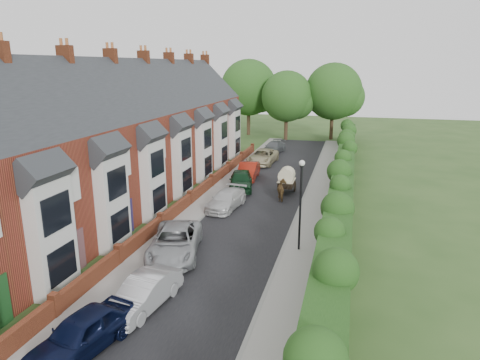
% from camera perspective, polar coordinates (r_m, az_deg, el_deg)
% --- Properties ---
extents(ground, '(140.00, 140.00, 0.00)m').
position_cam_1_polar(ground, '(21.33, -2.93, -12.79)').
color(ground, '#2D4C1E').
rests_on(ground, ground).
extents(road, '(6.00, 58.00, 0.02)m').
position_cam_1_polar(road, '(31.25, 2.34, -3.50)').
color(road, black).
rests_on(road, ground).
extents(pavement_hedge_side, '(2.20, 58.00, 0.12)m').
position_cam_1_polar(pavement_hedge_side, '(30.66, 9.86, -3.99)').
color(pavement_hedge_side, gray).
rests_on(pavement_hedge_side, ground).
extents(pavement_house_side, '(1.70, 58.00, 0.12)m').
position_cam_1_polar(pavement_house_side, '(32.24, -4.36, -2.85)').
color(pavement_house_side, gray).
rests_on(pavement_house_side, ground).
extents(kerb_hedge_side, '(0.18, 58.00, 0.13)m').
position_cam_1_polar(kerb_hedge_side, '(30.76, 7.91, -3.84)').
color(kerb_hedge_side, gray).
rests_on(kerb_hedge_side, ground).
extents(kerb_house_side, '(0.18, 58.00, 0.13)m').
position_cam_1_polar(kerb_house_side, '(31.99, -3.01, -2.96)').
color(kerb_house_side, gray).
rests_on(kerb_house_side, ground).
extents(hedge, '(2.10, 58.00, 2.85)m').
position_cam_1_polar(hedge, '(30.12, 13.40, -1.46)').
color(hedge, '#163C13').
rests_on(hedge, ground).
extents(terrace_row, '(9.05, 40.50, 11.50)m').
position_cam_1_polar(terrace_row, '(33.00, -15.91, 4.93)').
color(terrace_row, maroon).
rests_on(terrace_row, ground).
extents(garden_wall_row, '(0.35, 40.35, 1.10)m').
position_cam_1_polar(garden_wall_row, '(31.56, -6.69, -2.54)').
color(garden_wall_row, brown).
rests_on(garden_wall_row, ground).
extents(lamppost, '(0.32, 0.32, 5.16)m').
position_cam_1_polar(lamppost, '(23.05, 8.11, -1.89)').
color(lamppost, black).
rests_on(lamppost, ground).
extents(tree_far_left, '(7.14, 6.80, 9.29)m').
position_cam_1_polar(tree_far_left, '(58.78, 6.60, 10.85)').
color(tree_far_left, '#332316').
rests_on(tree_far_left, ground).
extents(tree_far_right, '(7.98, 7.60, 10.31)m').
position_cam_1_polar(tree_far_right, '(60.17, 12.72, 11.26)').
color(tree_far_right, '#332316').
rests_on(tree_far_right, ground).
extents(tree_far_back, '(8.40, 8.00, 10.82)m').
position_cam_1_polar(tree_far_back, '(62.78, 1.56, 12.04)').
color(tree_far_back, '#332316').
rests_on(tree_far_back, ground).
extents(car_navy, '(2.65, 4.59, 1.47)m').
position_cam_1_polar(car_navy, '(17.11, -20.37, -18.63)').
color(car_navy, black).
rests_on(car_navy, ground).
extents(car_silver_a, '(2.00, 4.33, 1.37)m').
position_cam_1_polar(car_silver_a, '(19.05, -12.69, -14.48)').
color(car_silver_a, '#A8A9AD').
rests_on(car_silver_a, ground).
extents(car_silver_b, '(3.83, 5.95, 1.53)m').
position_cam_1_polar(car_silver_b, '(23.49, -8.67, -8.16)').
color(car_silver_b, '#97999D').
rests_on(car_silver_b, ground).
extents(car_white, '(2.33, 4.67, 1.30)m').
position_cam_1_polar(car_white, '(30.60, -1.86, -2.64)').
color(car_white, silver).
rests_on(car_white, ground).
extents(car_green, '(2.82, 4.89, 1.57)m').
position_cam_1_polar(car_green, '(35.21, 0.11, -0.02)').
color(car_green, black).
rests_on(car_green, ground).
extents(car_red, '(1.90, 4.62, 1.49)m').
position_cam_1_polar(car_red, '(38.45, 1.09, 1.22)').
color(car_red, maroon).
rests_on(car_red, ground).
extents(car_beige, '(2.70, 5.44, 1.48)m').
position_cam_1_polar(car_beige, '(44.54, 3.06, 3.12)').
color(car_beige, tan).
rests_on(car_beige, ground).
extents(car_grey, '(2.49, 4.76, 1.32)m').
position_cam_1_polar(car_grey, '(50.15, 4.53, 4.36)').
color(car_grey, '#54585C').
rests_on(car_grey, ground).
extents(horse, '(1.29, 1.94, 1.51)m').
position_cam_1_polar(horse, '(32.62, 5.69, -1.39)').
color(horse, brown).
rests_on(horse, ground).
extents(horse_cart, '(1.32, 2.91, 2.10)m').
position_cam_1_polar(horse_cart, '(34.33, 6.23, 0.21)').
color(horse_cart, black).
rests_on(horse_cart, ground).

